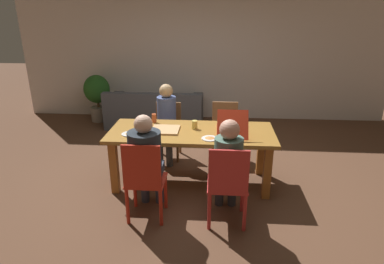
% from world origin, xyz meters
% --- Properties ---
extents(ground_plane, '(20.00, 20.00, 0.00)m').
position_xyz_m(ground_plane, '(0.00, 0.00, 0.00)').
color(ground_plane, brown).
extents(back_wall, '(7.68, 0.12, 2.98)m').
position_xyz_m(back_wall, '(0.00, 3.01, 1.49)').
color(back_wall, silver).
rests_on(back_wall, ground).
extents(dining_table, '(2.15, 0.89, 0.75)m').
position_xyz_m(dining_table, '(0.00, 0.00, 0.64)').
color(dining_table, olive).
rests_on(dining_table, ground).
extents(chair_0, '(0.43, 0.43, 0.94)m').
position_xyz_m(chair_0, '(0.45, -0.93, 0.52)').
color(chair_0, '#B92D2B').
rests_on(chair_0, ground).
extents(person_0, '(0.30, 0.51, 1.19)m').
position_xyz_m(person_0, '(0.45, -0.78, 0.70)').
color(person_0, '#2D3035').
rests_on(person_0, ground).
extents(chair_1, '(0.43, 0.40, 0.95)m').
position_xyz_m(chair_1, '(-0.44, -0.91, 0.52)').
color(chair_1, red).
rests_on(chair_1, ground).
extents(person_1, '(0.36, 0.52, 1.22)m').
position_xyz_m(person_1, '(-0.44, -0.77, 0.72)').
color(person_1, '#333949').
rests_on(person_1, ground).
extents(chair_2, '(0.42, 0.42, 0.86)m').
position_xyz_m(chair_2, '(-0.44, 0.88, 0.48)').
color(chair_2, brown).
rests_on(chair_2, ground).
extents(person_2, '(0.29, 0.51, 1.19)m').
position_xyz_m(person_2, '(-0.44, 0.73, 0.69)').
color(person_2, '#3F434A').
rests_on(person_2, ground).
extents(chair_3, '(0.42, 0.40, 0.89)m').
position_xyz_m(chair_3, '(0.45, 0.86, 0.48)').
color(chair_3, '#8F613C').
rests_on(chair_3, ground).
extents(pizza_box_0, '(0.36, 0.36, 0.02)m').
position_xyz_m(pizza_box_0, '(-0.34, -0.01, 0.76)').
color(pizza_box_0, tan).
rests_on(pizza_box_0, dining_table).
extents(pizza_box_1, '(0.38, 0.59, 0.34)m').
position_xyz_m(pizza_box_1, '(0.52, 0.00, 0.80)').
color(pizza_box_1, red).
rests_on(pizza_box_1, dining_table).
extents(plate_0, '(0.20, 0.20, 0.03)m').
position_xyz_m(plate_0, '(0.24, -0.26, 0.76)').
color(plate_0, white).
rests_on(plate_0, dining_table).
extents(plate_1, '(0.20, 0.20, 0.03)m').
position_xyz_m(plate_1, '(-0.77, -0.18, 0.76)').
color(plate_1, white).
rests_on(plate_1, dining_table).
extents(drinking_glass_0, '(0.07, 0.07, 0.14)m').
position_xyz_m(drinking_glass_0, '(-0.51, -0.31, 0.82)').
color(drinking_glass_0, '#AF4934').
rests_on(drinking_glass_0, dining_table).
extents(drinking_glass_1, '(0.08, 0.08, 0.11)m').
position_xyz_m(drinking_glass_1, '(0.03, 0.09, 0.81)').
color(drinking_glass_1, '#E1C45B').
rests_on(drinking_glass_1, dining_table).
extents(drinking_glass_2, '(0.07, 0.07, 0.12)m').
position_xyz_m(drinking_glass_2, '(-0.55, 0.31, 0.81)').
color(drinking_glass_2, '#B74E2B').
rests_on(drinking_glass_2, dining_table).
extents(drinking_glass_3, '(0.07, 0.07, 0.12)m').
position_xyz_m(drinking_glass_3, '(-0.67, 0.15, 0.81)').
color(drinking_glass_3, silver).
rests_on(drinking_glass_3, dining_table).
extents(couch, '(1.90, 0.90, 0.75)m').
position_xyz_m(couch, '(-0.91, 2.32, 0.27)').
color(couch, '#494D55').
rests_on(couch, ground).
extents(potted_plant, '(0.53, 0.53, 0.98)m').
position_xyz_m(potted_plant, '(-2.16, 2.53, 0.60)').
color(potted_plant, gray).
rests_on(potted_plant, ground).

